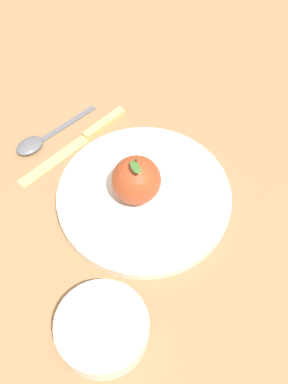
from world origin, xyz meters
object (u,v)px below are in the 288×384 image
at_px(side_bowl, 102,328).
at_px(dinner_plate, 144,196).
at_px(apple, 136,181).
at_px(knife, 84,139).
at_px(spoon, 38,141).

bearing_deg(side_bowl, dinner_plate, 166.42).
height_order(apple, knife, apple).
xyz_separation_m(apple, side_bowl, (0.21, -0.04, -0.03)).
distance_m(side_bowl, spoon, 0.34).
xyz_separation_m(side_bowl, knife, (-0.33, -0.05, -0.02)).
xyz_separation_m(apple, spoon, (-0.11, -0.17, -0.05)).
bearing_deg(side_bowl, apple, 169.32).
distance_m(dinner_plate, knife, 0.16).
bearing_deg(apple, spoon, -123.43).
relative_size(apple, spoon, 0.67).
distance_m(side_bowl, knife, 0.33).
distance_m(apple, knife, 0.16).
bearing_deg(dinner_plate, knife, -138.43).
height_order(side_bowl, spoon, side_bowl).
relative_size(dinner_plate, side_bowl, 2.21).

